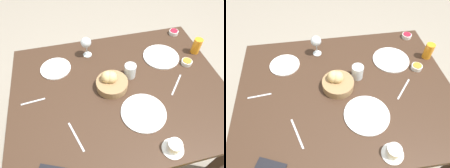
% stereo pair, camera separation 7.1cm
% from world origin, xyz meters
% --- Properties ---
extents(ground_plane, '(10.00, 10.00, 0.00)m').
position_xyz_m(ground_plane, '(0.00, 0.00, 0.00)').
color(ground_plane, gray).
extents(dining_table, '(1.39, 1.07, 0.72)m').
position_xyz_m(dining_table, '(0.00, 0.00, 0.64)').
color(dining_table, '#3D281C').
rests_on(dining_table, ground_plane).
extents(bread_basket, '(0.20, 0.20, 0.12)m').
position_xyz_m(bread_basket, '(0.05, -0.03, 0.76)').
color(bread_basket, '#99754C').
rests_on(bread_basket, dining_table).
extents(plate_near_left, '(0.26, 0.26, 0.01)m').
position_xyz_m(plate_near_left, '(-0.37, -0.22, 0.72)').
color(plate_near_left, white).
rests_on(plate_near_left, dining_table).
extents(plate_near_right, '(0.21, 0.21, 0.01)m').
position_xyz_m(plate_near_right, '(0.39, -0.27, 0.72)').
color(plate_near_right, white).
rests_on(plate_near_right, dining_table).
extents(plate_far_center, '(0.27, 0.27, 0.01)m').
position_xyz_m(plate_far_center, '(-0.09, 0.21, 0.72)').
color(plate_far_center, white).
rests_on(plate_far_center, dining_table).
extents(juice_glass, '(0.06, 0.06, 0.12)m').
position_xyz_m(juice_glass, '(-0.64, -0.21, 0.77)').
color(juice_glass, orange).
rests_on(juice_glass, dining_table).
extents(water_tumbler, '(0.08, 0.08, 0.10)m').
position_xyz_m(water_tumbler, '(-0.09, -0.09, 0.76)').
color(water_tumbler, silver).
rests_on(water_tumbler, dining_table).
extents(wine_glass, '(0.08, 0.08, 0.16)m').
position_xyz_m(wine_glass, '(0.15, -0.37, 0.83)').
color(wine_glass, silver).
rests_on(wine_glass, dining_table).
extents(coffee_cup, '(0.12, 0.12, 0.07)m').
position_xyz_m(coffee_cup, '(-0.16, 0.45, 0.75)').
color(coffee_cup, white).
rests_on(coffee_cup, dining_table).
extents(jam_bowl_berry, '(0.07, 0.07, 0.03)m').
position_xyz_m(jam_bowl_berry, '(-0.58, -0.46, 0.73)').
color(jam_bowl_berry, white).
rests_on(jam_bowl_berry, dining_table).
extents(jam_bowl_honey, '(0.07, 0.07, 0.03)m').
position_xyz_m(jam_bowl_honey, '(-0.52, -0.11, 0.73)').
color(jam_bowl_honey, white).
rests_on(jam_bowl_honey, dining_table).
extents(fork_silver, '(0.07, 0.19, 0.00)m').
position_xyz_m(fork_silver, '(0.32, 0.27, 0.72)').
color(fork_silver, '#B7B7BC').
rests_on(fork_silver, dining_table).
extents(knife_silver, '(0.14, 0.15, 0.00)m').
position_xyz_m(knife_silver, '(-0.37, 0.06, 0.72)').
color(knife_silver, '#B7B7BC').
rests_on(knife_silver, dining_table).
extents(spoon_coffee, '(0.15, 0.02, 0.00)m').
position_xyz_m(spoon_coffee, '(0.55, -0.02, 0.72)').
color(spoon_coffee, '#B7B7BC').
rests_on(spoon_coffee, dining_table).
extents(cell_phone, '(0.17, 0.13, 0.01)m').
position_xyz_m(cell_phone, '(0.45, 0.43, 0.72)').
color(cell_phone, black).
rests_on(cell_phone, dining_table).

